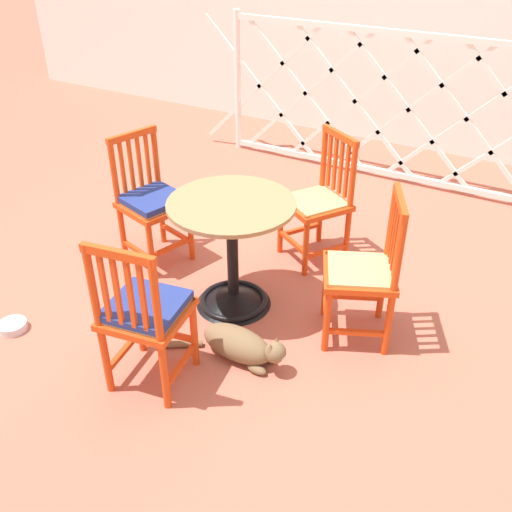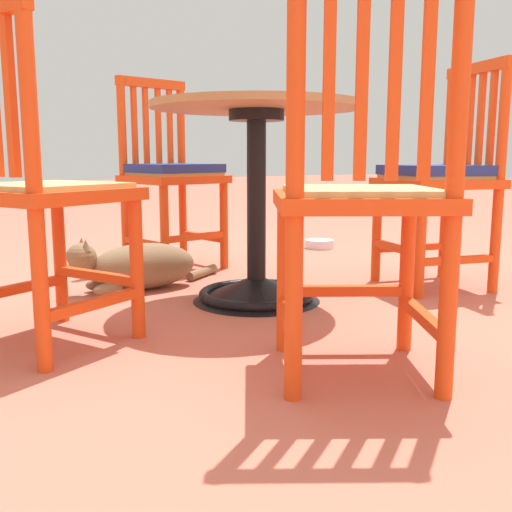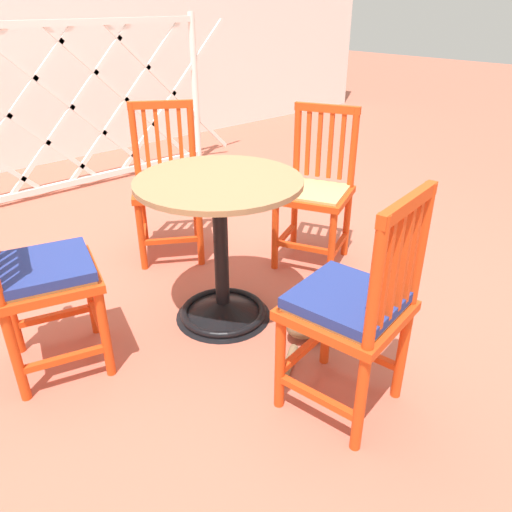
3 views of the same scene
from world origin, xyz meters
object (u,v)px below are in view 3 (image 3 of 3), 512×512
object	(u,v)px
orange_chair_facing_out	(40,276)
cafe_table	(222,267)
orange_chair_by_planter	(167,187)
orange_chair_near_fence	(352,309)
orange_chair_tucked_in	(315,193)
tabby_cat	(328,311)

from	to	relation	value
orange_chair_facing_out	cafe_table	bearing A→B (deg)	-14.80
cafe_table	orange_chair_by_planter	xyz separation A→B (m)	(0.22, 0.78, 0.15)
orange_chair_near_fence	orange_chair_facing_out	size ratio (longest dim) A/B	1.00
orange_chair_tucked_in	orange_chair_by_planter	xyz separation A→B (m)	(-0.58, 0.67, 0.00)
orange_chair_by_planter	cafe_table	bearing A→B (deg)	-105.67
orange_chair_tucked_in	tabby_cat	world-z (taller)	orange_chair_tucked_in
orange_chair_by_planter	tabby_cat	xyz separation A→B (m)	(0.09, -1.21, -0.34)
orange_chair_near_fence	orange_chair_by_planter	xyz separation A→B (m)	(0.25, 1.58, -0.01)
orange_chair_facing_out	tabby_cat	bearing A→B (deg)	-30.04
orange_chair_tucked_in	orange_chair_by_planter	world-z (taller)	same
cafe_table	orange_chair_tucked_in	distance (m)	0.82
orange_chair_near_fence	orange_chair_tucked_in	xyz separation A→B (m)	(0.83, 0.91, -0.01)
orange_chair_near_fence	orange_chair_facing_out	distance (m)	1.24
cafe_table	orange_chair_facing_out	distance (m)	0.81
cafe_table	tabby_cat	size ratio (longest dim) A/B	1.04
orange_chair_near_fence	orange_chair_by_planter	bearing A→B (deg)	80.87
tabby_cat	orange_chair_facing_out	bearing A→B (deg)	149.96
cafe_table	orange_chair_facing_out	size ratio (longest dim) A/B	0.83
orange_chair_tucked_in	cafe_table	bearing A→B (deg)	-171.90
orange_chair_near_fence	orange_chair_tucked_in	bearing A→B (deg)	47.52
orange_chair_tucked_in	orange_chair_facing_out	bearing A→B (deg)	176.73
orange_chair_tucked_in	tabby_cat	distance (m)	0.80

